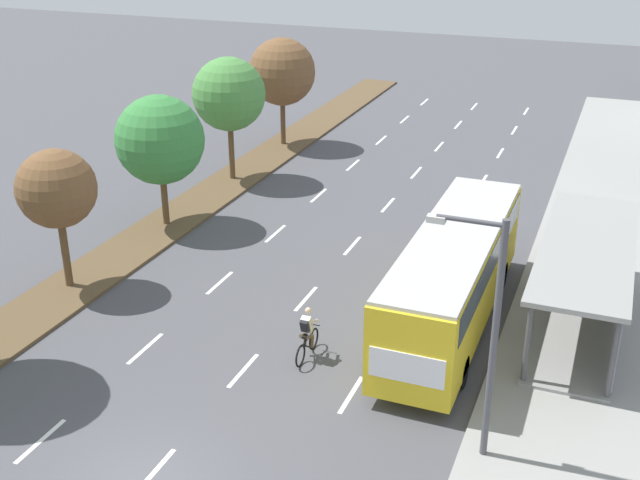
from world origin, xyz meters
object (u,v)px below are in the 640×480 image
at_px(cyclist, 307,335).
at_px(bus_shelter, 593,278).
at_px(median_tree_fifth, 282,72).
at_px(median_tree_fourth, 229,94).
at_px(bus, 454,270).
at_px(streetlight, 488,325).
at_px(median_tree_second, 56,189).
at_px(median_tree_third, 160,140).

bearing_deg(cyclist, bus_shelter, 32.74).
bearing_deg(median_tree_fifth, median_tree_fourth, -89.53).
xyz_separation_m(bus, streetlight, (2.17, -6.49, 1.82)).
bearing_deg(bus_shelter, median_tree_second, -167.80).
xyz_separation_m(bus_shelter, cyclist, (-7.99, -5.14, -1.08)).
xyz_separation_m(bus_shelter, streetlight, (-2.11, -7.98, 2.02)).
xyz_separation_m(median_tree_third, median_tree_fifth, (-0.15, 12.97, 0.36)).
distance_m(bus_shelter, median_tree_fourth, 20.25).
height_order(bus, median_tree_second, median_tree_second).
bearing_deg(median_tree_third, median_tree_second, -91.48).
bearing_deg(cyclist, median_tree_second, 172.89).
bearing_deg(bus_shelter, median_tree_fourth, 153.14).
bearing_deg(median_tree_second, bus, 9.96).
bearing_deg(median_tree_fourth, median_tree_fifth, 90.47).
bearing_deg(cyclist, median_tree_fifth, 115.74).
bearing_deg(bus, median_tree_fifth, 128.79).
height_order(cyclist, median_tree_third, median_tree_third).
distance_m(bus, median_tree_second, 14.05).
distance_m(median_tree_third, median_tree_fifth, 12.98).
bearing_deg(median_tree_fifth, bus_shelter, -40.88).
bearing_deg(median_tree_fifth, bus, -51.21).
bearing_deg(median_tree_second, bus_shelter, 12.20).
bearing_deg(median_tree_fourth, cyclist, -55.07).
bearing_deg(median_tree_third, bus, -16.73).
distance_m(median_tree_second, median_tree_fourth, 12.98).
distance_m(bus, median_tree_fifth, 21.98).
xyz_separation_m(cyclist, median_tree_fourth, (-9.93, 14.22, 3.61)).
xyz_separation_m(median_tree_third, median_tree_fourth, (-0.09, 6.48, 0.51)).
height_order(bus, median_tree_fourth, median_tree_fourth).
height_order(bus_shelter, median_tree_fourth, median_tree_fourth).
height_order(median_tree_second, median_tree_fourth, median_tree_fourth).
relative_size(cyclist, median_tree_fifth, 0.30).
relative_size(median_tree_fourth, median_tree_fifth, 1.01).
xyz_separation_m(bus_shelter, median_tree_fourth, (-17.92, 9.08, 2.54)).
distance_m(bus_shelter, median_tree_fifth, 23.90).
bearing_deg(median_tree_second, streetlight, -14.42).
relative_size(bus, median_tree_third, 1.99).
bearing_deg(bus_shelter, bus, -160.90).
height_order(cyclist, streetlight, streetlight).
height_order(median_tree_second, median_tree_third, median_tree_third).
height_order(median_tree_third, streetlight, streetlight).
height_order(median_tree_fourth, streetlight, streetlight).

